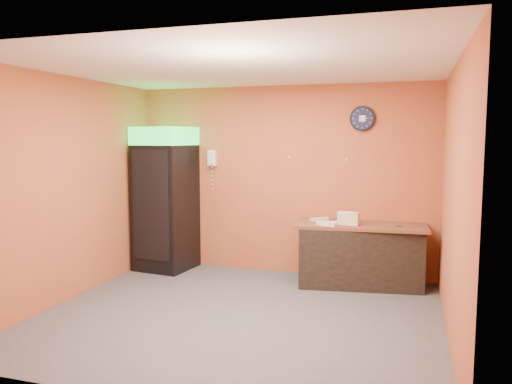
% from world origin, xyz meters
% --- Properties ---
extents(floor, '(4.50, 4.50, 0.00)m').
position_xyz_m(floor, '(0.00, 0.00, 0.00)').
color(floor, '#47474C').
rests_on(floor, ground).
extents(back_wall, '(4.50, 0.02, 2.80)m').
position_xyz_m(back_wall, '(0.00, 2.00, 1.40)').
color(back_wall, '#B74C33').
rests_on(back_wall, floor).
extents(left_wall, '(0.02, 4.00, 2.80)m').
position_xyz_m(left_wall, '(-2.25, 0.00, 1.40)').
color(left_wall, '#B74C33').
rests_on(left_wall, floor).
extents(right_wall, '(0.02, 4.00, 2.80)m').
position_xyz_m(right_wall, '(2.25, 0.00, 1.40)').
color(right_wall, '#B74C33').
rests_on(right_wall, floor).
extents(ceiling, '(4.50, 4.00, 0.02)m').
position_xyz_m(ceiling, '(0.00, 0.00, 2.80)').
color(ceiling, white).
rests_on(ceiling, back_wall).
extents(beverage_cooler, '(0.85, 0.86, 2.20)m').
position_xyz_m(beverage_cooler, '(-1.76, 1.60, 1.07)').
color(beverage_cooler, black).
rests_on(beverage_cooler, floor).
extents(prep_counter, '(1.72, 0.96, 0.82)m').
position_xyz_m(prep_counter, '(1.20, 1.64, 0.41)').
color(prep_counter, black).
rests_on(prep_counter, floor).
extents(wall_clock, '(0.36, 0.06, 0.36)m').
position_xyz_m(wall_clock, '(1.16, 1.97, 2.30)').
color(wall_clock, black).
rests_on(wall_clock, back_wall).
extents(wall_phone, '(0.13, 0.11, 0.24)m').
position_xyz_m(wall_phone, '(-1.11, 1.95, 1.72)').
color(wall_phone, white).
rests_on(wall_phone, back_wall).
extents(butcher_paper, '(1.82, 0.87, 0.04)m').
position_xyz_m(butcher_paper, '(1.20, 1.64, 0.84)').
color(butcher_paper, brown).
rests_on(butcher_paper, prep_counter).
extents(sub_roll_stack, '(0.30, 0.15, 0.18)m').
position_xyz_m(sub_roll_stack, '(1.05, 1.50, 0.95)').
color(sub_roll_stack, beige).
rests_on(sub_roll_stack, butcher_paper).
extents(wrapped_sandwich_left, '(0.28, 0.17, 0.04)m').
position_xyz_m(wrapped_sandwich_left, '(0.75, 1.46, 0.88)').
color(wrapped_sandwich_left, silver).
rests_on(wrapped_sandwich_left, butcher_paper).
extents(wrapped_sandwich_mid, '(0.31, 0.22, 0.04)m').
position_xyz_m(wrapped_sandwich_mid, '(0.78, 1.37, 0.88)').
color(wrapped_sandwich_mid, silver).
rests_on(wrapped_sandwich_mid, butcher_paper).
extents(wrapped_sandwich_right, '(0.27, 0.24, 0.04)m').
position_xyz_m(wrapped_sandwich_right, '(0.61, 1.75, 0.88)').
color(wrapped_sandwich_right, silver).
rests_on(wrapped_sandwich_right, butcher_paper).
extents(kitchen_tool, '(0.06, 0.06, 0.06)m').
position_xyz_m(kitchen_tool, '(0.94, 1.66, 0.89)').
color(kitchen_tool, silver).
rests_on(kitchen_tool, butcher_paper).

